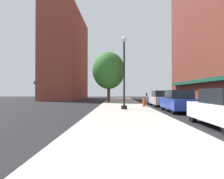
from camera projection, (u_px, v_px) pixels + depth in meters
ground_plane at (158, 105)px, 22.45m from camera, size 90.00×90.00×0.00m
sidewalk_slab at (122, 104)px, 23.55m from camera, size 4.80×50.00×0.12m
building_far_background at (67, 57)px, 41.93m from camera, size 6.80×18.00×17.57m
lamppost at (124, 71)px, 16.29m from camera, size 0.48×0.48×5.90m
fire_hydrant at (144, 102)px, 19.16m from camera, size 0.33×0.26×0.79m
parking_meter_near at (147, 98)px, 17.95m from camera, size 0.14×0.09×1.31m
tree_near at (109, 71)px, 27.76m from camera, size 4.44×4.44×6.91m
car_blue at (178, 101)px, 15.07m from camera, size 1.80×4.30×1.66m
car_silver at (161, 99)px, 21.19m from camera, size 1.80×4.30×1.66m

